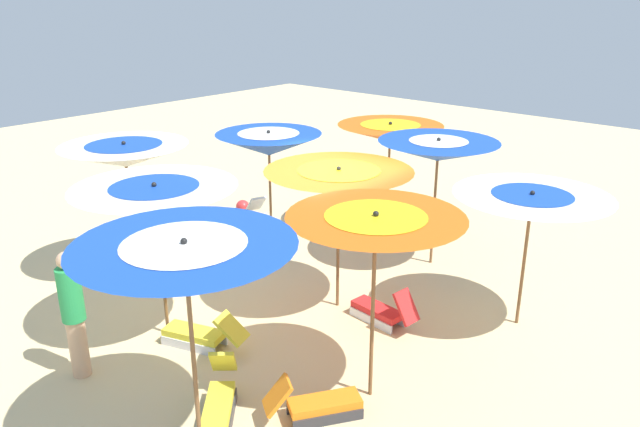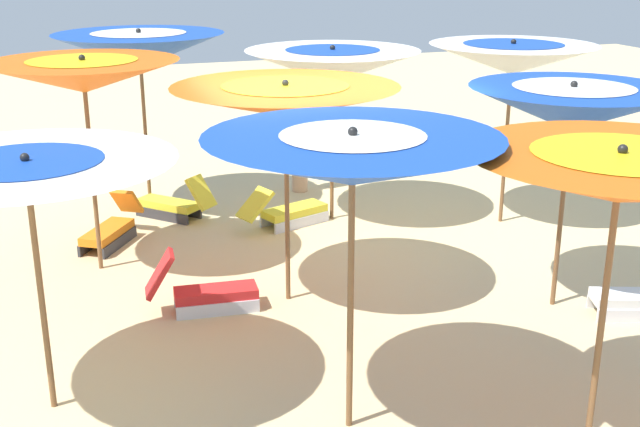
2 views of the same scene
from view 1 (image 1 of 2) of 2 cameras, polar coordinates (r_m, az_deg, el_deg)
ground at (r=10.34m, az=-0.90°, el=-8.01°), size 35.45×35.45×0.04m
beach_umbrella_0 at (r=6.32m, az=-12.32°, el=-4.55°), size 2.28×2.28×2.53m
beach_umbrella_1 at (r=7.09m, az=5.15°, el=-1.51°), size 2.08×2.08×2.47m
beach_umbrella_2 at (r=9.36m, az=18.93°, el=0.71°), size 2.25×2.25×2.14m
beach_umbrella_3 at (r=8.80m, az=-14.97°, el=1.18°), size 2.28×2.28×2.36m
beach_umbrella_4 at (r=9.33m, az=1.74°, el=3.15°), size 2.27×2.27×2.34m
beach_umbrella_5 at (r=11.12m, az=10.86°, el=5.73°), size 2.14×2.14×2.40m
beach_umbrella_6 at (r=10.96m, az=-17.60°, el=5.17°), size 2.14×2.14×2.45m
beach_umbrella_7 at (r=11.78m, az=-4.76°, el=6.44°), size 2.02×2.02×2.35m
beach_umbrella_8 at (r=12.67m, az=6.51°, el=7.44°), size 2.15×2.15×2.34m
lounger_0 at (r=9.13m, az=-10.99°, el=-10.85°), size 0.76×1.33×0.59m
lounger_1 at (r=7.80m, az=-9.32°, el=-16.70°), size 1.08×1.03×0.65m
lounger_2 at (r=13.20m, az=-5.06°, el=-0.58°), size 0.76×1.30×0.62m
lounger_3 at (r=9.59m, az=5.80°, el=-8.92°), size 0.43×1.16×0.68m
lounger_4 at (r=7.67m, az=-0.26°, el=-17.16°), size 1.16×0.92×0.60m
beachgoer_0 at (r=8.62m, az=-21.86°, el=-8.46°), size 0.30×0.30×1.78m
beach_ball at (r=14.22m, az=-7.16°, el=0.63°), size 0.32×0.32×0.32m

